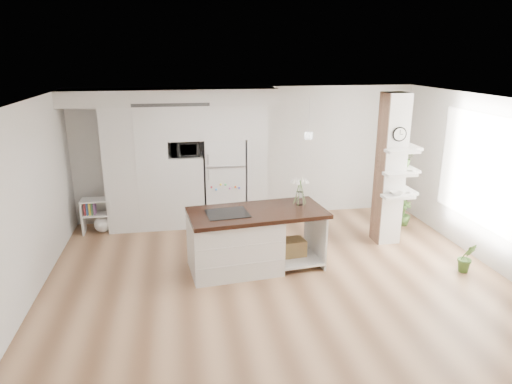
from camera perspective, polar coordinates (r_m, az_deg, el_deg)
floor at (r=7.12m, az=2.70°, el=-10.93°), size 7.00×6.00×0.01m
room at (r=6.47m, az=2.92°, el=3.76°), size 7.04×6.04×2.72m
cabinet_wall at (r=9.00m, az=-9.94°, el=5.00°), size 4.00×0.71×2.70m
refrigerator at (r=9.20m, az=-3.99°, el=1.43°), size 0.78×0.69×1.75m
column at (r=8.43m, az=17.15°, el=2.61°), size 0.69×0.90×2.70m
window at (r=8.28m, az=26.63°, el=2.36°), size 0.00×2.40×2.40m
pendant_light at (r=7.12m, az=16.26°, el=6.49°), size 0.12×0.12×0.10m
kitchen_island at (r=7.26m, az=-1.75°, el=-5.99°), size 2.24×1.24×1.53m
bookshelf at (r=9.30m, az=-19.01°, el=-3.06°), size 0.57×0.33×0.67m
floor_plant_a at (r=7.98m, az=24.84°, el=-7.44°), size 0.31×0.27×0.49m
floor_plant_b at (r=9.65m, az=17.94°, el=-2.50°), size 0.35×0.35×0.51m
microwave at (r=8.95m, az=-8.85°, el=5.40°), size 0.54×0.37×0.30m
shelf_plant at (r=8.65m, az=18.25°, el=4.04°), size 0.27×0.23×0.30m
decor_bowl at (r=8.29m, az=17.16°, el=-0.15°), size 0.22×0.22×0.05m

